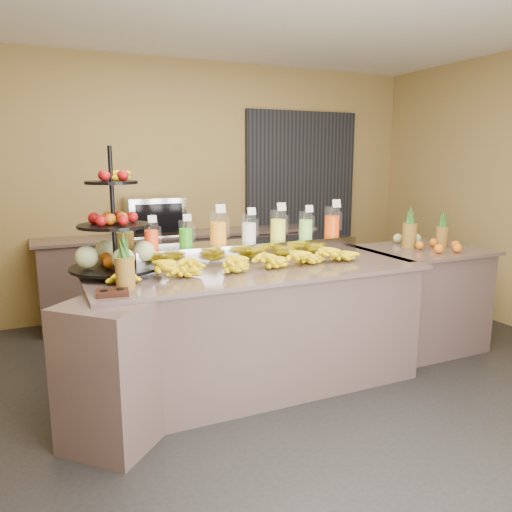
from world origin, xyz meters
TOP-DOWN VIEW (x-y plane):
  - ground at (0.00, 0.00)m, footprint 6.00×6.00m
  - room_envelope at (0.19, 0.79)m, footprint 6.04×5.02m
  - buffet_counter at (-0.12, 0.26)m, footprint 2.75×1.25m
  - right_counter at (1.70, 0.40)m, footprint 1.08×0.88m
  - back_ledge at (0.00, 2.25)m, footprint 3.10×0.55m
  - pitcher_tray at (0.06, 0.58)m, footprint 1.85×0.30m
  - juice_pitcher_orange_a at (-0.72, 0.58)m, footprint 0.11×0.11m
  - juice_pitcher_green at (-0.46, 0.58)m, footprint 0.11×0.11m
  - juice_pitcher_orange_b at (-0.20, 0.58)m, footprint 0.13×0.14m
  - juice_pitcher_milk at (0.06, 0.58)m, footprint 0.12×0.12m
  - juice_pitcher_lemon at (0.32, 0.58)m, footprint 0.13×0.13m
  - juice_pitcher_lime at (0.58, 0.58)m, footprint 0.12×0.12m
  - juice_pitcher_orange_c at (0.84, 0.58)m, footprint 0.13×0.14m
  - banana_heap at (-0.11, 0.27)m, footprint 1.90×0.17m
  - fruit_stand at (-0.96, 0.50)m, footprint 0.80×0.80m
  - condiment_caddy at (-1.11, -0.05)m, footprint 0.21×0.17m
  - pineapple_left_a at (-1.01, 0.05)m, footprint 0.12×0.12m
  - pineapple_left_b at (-0.88, 0.80)m, footprint 0.14×0.14m
  - right_fruit_pile at (1.76, 0.36)m, footprint 0.42×0.40m
  - oven_warmer at (-0.31, 2.25)m, footprint 0.60×0.43m

SIDE VIEW (x-z plane):
  - ground at x=0.00m, z-range 0.00..0.00m
  - buffet_counter at x=-0.12m, z-range 0.00..0.93m
  - back_ledge at x=0.00m, z-range 0.00..0.93m
  - right_counter at x=1.70m, z-range 0.00..0.93m
  - condiment_caddy at x=-1.11m, z-range 0.93..0.96m
  - right_fruit_pile at x=1.76m, z-range 0.89..1.11m
  - banana_heap at x=-0.11m, z-range 0.93..1.08m
  - pitcher_tray at x=0.06m, z-range 0.93..1.08m
  - pineapple_left_a at x=-1.01m, z-range 0.88..1.24m
  - pineapple_left_b at x=-0.88m, z-range 0.88..1.29m
  - oven_warmer at x=-0.31m, z-range 0.93..1.33m
  - fruit_stand at x=-0.96m, z-range 0.71..1.60m
  - juice_pitcher_green at x=-0.46m, z-range 1.04..1.29m
  - juice_pitcher_orange_a at x=-0.72m, z-range 1.04..1.30m
  - juice_pitcher_lime at x=0.58m, z-range 1.03..1.32m
  - juice_pitcher_milk at x=0.06m, z-range 1.03..1.32m
  - juice_pitcher_lemon at x=0.32m, z-range 1.03..1.34m
  - juice_pitcher_orange_b at x=-0.20m, z-range 1.03..1.35m
  - juice_pitcher_orange_c at x=0.84m, z-range 1.03..1.35m
  - room_envelope at x=0.19m, z-range 0.47..3.29m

